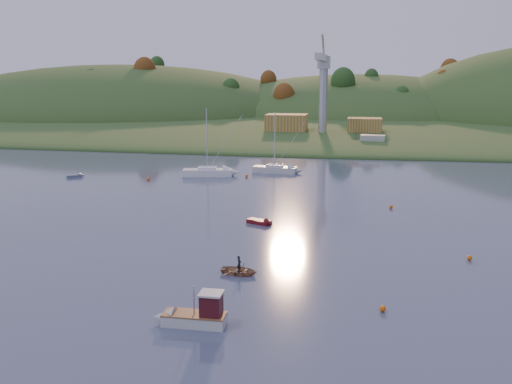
% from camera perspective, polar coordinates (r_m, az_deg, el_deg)
% --- Properties ---
extents(ground, '(500.00, 500.00, 0.00)m').
position_cam_1_polar(ground, '(38.77, -10.08, -15.88)').
color(ground, '#3B4160').
rests_on(ground, ground).
extents(far_shore, '(620.00, 220.00, 1.50)m').
position_cam_1_polar(far_shore, '(262.93, 7.94, 7.68)').
color(far_shore, '#2A471C').
rests_on(far_shore, ground).
extents(shore_slope, '(640.00, 150.00, 7.00)m').
position_cam_1_polar(shore_slope, '(198.23, 7.00, 6.43)').
color(shore_slope, '#2A471C').
rests_on(shore_slope, ground).
extents(hill_left, '(170.00, 140.00, 44.00)m').
position_cam_1_polar(hill_left, '(254.34, -13.29, 7.35)').
color(hill_left, '#2A471C').
rests_on(hill_left, ground).
extents(hill_center, '(140.00, 120.00, 36.00)m').
position_cam_1_polar(hill_center, '(242.69, 10.08, 7.29)').
color(hill_center, '#2A471C').
rests_on(hill_center, ground).
extents(hillside_trees, '(280.00, 50.00, 32.00)m').
position_cam_1_polar(hillside_trees, '(218.11, 7.35, 6.89)').
color(hillside_trees, '#1F4A1A').
rests_on(hillside_trees, ground).
extents(wharf, '(42.00, 16.00, 2.40)m').
position_cam_1_polar(wharf, '(155.10, 7.80, 5.42)').
color(wharf, slate).
rests_on(wharf, ground).
extents(shed_west, '(11.00, 8.00, 4.80)m').
position_cam_1_polar(shed_west, '(156.93, 3.08, 6.90)').
color(shed_west, olive).
rests_on(shed_west, wharf).
extents(shed_east, '(9.00, 7.00, 4.00)m').
position_cam_1_polar(shed_east, '(156.59, 10.81, 6.55)').
color(shed_east, olive).
rests_on(shed_east, wharf).
extents(dock_crane, '(3.20, 28.00, 20.30)m').
position_cam_1_polar(dock_crane, '(150.79, 6.73, 11.35)').
color(dock_crane, '#B7B7BC').
rests_on(dock_crane, wharf).
extents(fishing_boat, '(5.42, 1.75, 3.45)m').
position_cam_1_polar(fishing_boat, '(42.45, -6.66, -12.10)').
color(fishing_boat, silver).
rests_on(fishing_boat, ground).
extents(sailboat_near, '(9.04, 4.34, 12.05)m').
position_cam_1_polar(sailboat_near, '(102.37, -4.88, 2.05)').
color(sailboat_near, white).
rests_on(sailboat_near, ground).
extents(sailboat_far, '(8.18, 2.96, 11.15)m').
position_cam_1_polar(sailboat_far, '(105.55, 1.88, 2.35)').
color(sailboat_far, silver).
rests_on(sailboat_far, ground).
extents(canoe, '(3.69, 2.84, 0.71)m').
position_cam_1_polar(canoe, '(52.26, -1.69, -7.86)').
color(canoe, '#A17B58').
rests_on(canoe, ground).
extents(paddler, '(0.42, 0.58, 1.48)m').
position_cam_1_polar(paddler, '(52.13, -1.69, -7.45)').
color(paddler, black).
rests_on(paddler, ground).
extents(red_tender, '(3.70, 2.58, 1.20)m').
position_cam_1_polar(red_tender, '(69.01, 0.77, -3.07)').
color(red_tender, '#540C11').
rests_on(red_tender, ground).
extents(grey_dinghy, '(3.11, 2.81, 1.15)m').
position_cam_1_polar(grey_dinghy, '(105.72, -17.40, 1.56)').
color(grey_dinghy, slate).
rests_on(grey_dinghy, ground).
extents(work_vessel, '(14.10, 6.42, 3.50)m').
position_cam_1_polar(work_vessel, '(141.01, 11.57, 4.69)').
color(work_vessel, slate).
rests_on(work_vessel, ground).
extents(buoy_0, '(0.50, 0.50, 0.50)m').
position_cam_1_polar(buoy_0, '(45.54, 12.55, -11.31)').
color(buoy_0, orange).
rests_on(buoy_0, ground).
extents(buoy_1, '(0.50, 0.50, 0.50)m').
position_cam_1_polar(buoy_1, '(79.32, 13.34, -1.44)').
color(buoy_1, orange).
rests_on(buoy_1, ground).
extents(buoy_2, '(0.50, 0.50, 0.50)m').
position_cam_1_polar(buoy_2, '(99.41, -10.71, 1.29)').
color(buoy_2, orange).
rests_on(buoy_2, ground).
extents(buoy_3, '(0.50, 0.50, 0.50)m').
position_cam_1_polar(buoy_3, '(100.73, -0.95, 1.63)').
color(buoy_3, orange).
rests_on(buoy_3, ground).
extents(buoy_4, '(0.50, 0.50, 0.50)m').
position_cam_1_polar(buoy_4, '(59.80, 20.57, -6.18)').
color(buoy_4, orange).
rests_on(buoy_4, ground).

